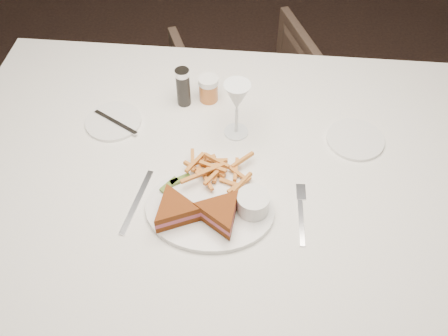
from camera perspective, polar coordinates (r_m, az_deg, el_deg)
ground at (r=1.99m, az=1.54°, el=-12.73°), size 5.00×5.00×0.00m
table at (r=1.64m, az=0.08°, el=-8.32°), size 1.57×1.09×0.75m
chair_far at (r=2.24m, az=2.73°, el=8.57°), size 0.71×0.69×0.58m
table_setting at (r=1.28m, az=-1.01°, el=-0.18°), size 0.85×0.63×0.18m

